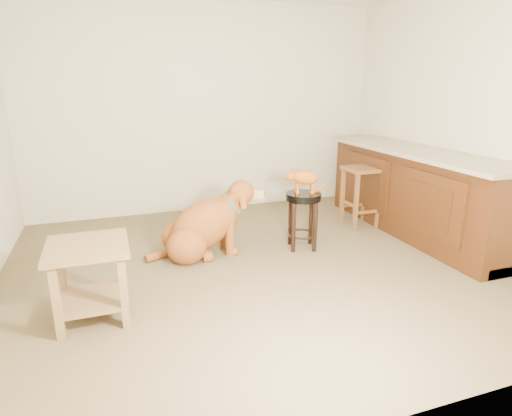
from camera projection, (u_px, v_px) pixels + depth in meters
name	position (u px, v px, depth m)	size (l,w,h in m)	color
floor	(260.00, 266.00, 3.97)	(4.50, 4.00, 0.01)	brown
room_shell	(260.00, 77.00, 3.49)	(4.54, 4.04, 2.62)	beige
cabinet_run	(416.00, 195.00, 4.73)	(0.70, 2.56, 0.94)	#3E1E0B
padded_stool	(303.00, 209.00, 4.28)	(0.36, 0.36, 0.58)	black
wood_stool	(361.00, 196.00, 4.98)	(0.38, 0.38, 0.70)	brown
side_table	(90.00, 270.00, 2.99)	(0.55, 0.55, 0.57)	brown
golden_retriever	(203.00, 227.00, 4.14)	(1.22, 0.60, 0.77)	brown
tabby_kitten	(303.00, 178.00, 4.19)	(0.45, 0.20, 0.28)	#95420E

